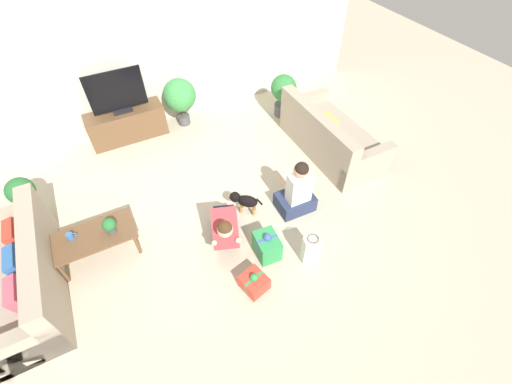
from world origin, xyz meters
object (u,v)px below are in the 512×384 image
object	(u,v)px
potted_plant_corner_left	(23,194)
potted_plant_corner_right	(283,91)
mug	(70,236)
coffee_table	(94,238)
gift_bag_a	(311,249)
tv	(117,94)
potted_plant_back_right	(180,96)
gift_box_b	(267,246)
tv_console	(127,124)
dog	(244,200)
tabletop_plant	(109,225)
person_sitting	(297,192)
person_kneeling	(225,227)
sofa_right	(330,137)
sofa_left	(20,279)
gift_box_a	(254,282)

from	to	relation	value
potted_plant_corner_left	potted_plant_corner_right	size ratio (longest dim) A/B	0.82
potted_plant_corner_left	mug	size ratio (longest dim) A/B	5.57
coffee_table	gift_bag_a	size ratio (longest dim) A/B	2.25
tv	potted_plant_back_right	bearing A→B (deg)	-2.85
gift_box_b	gift_bag_a	size ratio (longest dim) A/B	0.90
tv_console	dog	xyz separation A→B (m)	(1.07, -2.52, -0.06)
coffee_table	tabletop_plant	size ratio (longest dim) A/B	4.58
coffee_table	gift_bag_a	world-z (taller)	gift_bag_a
tv	mug	bearing A→B (deg)	-117.29
coffee_table	person_sitting	distance (m)	2.73
potted_plant_corner_left	person_kneeling	bearing A→B (deg)	-37.66
sofa_right	person_sitting	xyz separation A→B (m)	(-1.20, -0.88, 0.06)
potted_plant_corner_right	person_sitting	xyz separation A→B (m)	(-1.06, -2.19, -0.15)
tv_console	person_sitting	bearing A→B (deg)	-58.21
person_sitting	gift_bag_a	distance (m)	0.88
person_sitting	mug	bearing A→B (deg)	-9.05
tabletop_plant	potted_plant_back_right	bearing A→B (deg)	53.89
sofa_right	mug	bearing A→B (deg)	94.28
dog	gift_bag_a	distance (m)	1.20
sofa_left	sofa_right	xyz separation A→B (m)	(4.77, 0.53, -0.01)
tv	mug	size ratio (longest dim) A/B	7.59
dog	tabletop_plant	distance (m)	1.80
sofa_left	potted_plant_back_right	world-z (taller)	potted_plant_back_right
sofa_left	dog	xyz separation A→B (m)	(2.87, -0.04, -0.07)
gift_bag_a	mug	distance (m)	2.98
potted_plant_back_right	dog	world-z (taller)	potted_plant_back_right
sofa_left	person_kneeling	bearing A→B (deg)	79.67
tv	dog	bearing A→B (deg)	-67.09
dog	gift_bag_a	world-z (taller)	gift_bag_a
tv_console	potted_plant_corner_right	distance (m)	2.89
tv	potted_plant_back_right	xyz separation A→B (m)	(1.00, -0.05, -0.30)
mug	coffee_table	bearing A→B (deg)	-17.13
tv	gift_box_a	size ratio (longest dim) A/B	2.50
potted_plant_corner_right	gift_box_b	bearing A→B (deg)	-123.94
person_kneeling	gift_box_a	bearing A→B (deg)	-67.74
dog	gift_box_b	xyz separation A→B (m)	(-0.06, -0.80, -0.05)
tv_console	person_sitting	world-z (taller)	person_sitting
gift_box_b	mug	world-z (taller)	mug
person_kneeling	person_sitting	xyz separation A→B (m)	(1.15, 0.09, 0.00)
sofa_left	potted_plant_corner_right	distance (m)	4.98
potted_plant_corner_left	gift_box_a	bearing A→B (deg)	-47.50
tv_console	tv	xyz separation A→B (m)	(0.00, 0.00, 0.60)
tv_console	gift_box_b	bearing A→B (deg)	-73.15
coffee_table	potted_plant_corner_right	distance (m)	4.11
dog	gift_bag_a	xyz separation A→B (m)	(0.40, -1.13, -0.00)
sofa_right	gift_box_b	distance (m)	2.39
sofa_right	mug	distance (m)	4.14
sofa_left	gift_box_b	distance (m)	2.94
tv	gift_box_b	distance (m)	3.54
gift_box_a	tabletop_plant	world-z (taller)	tabletop_plant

